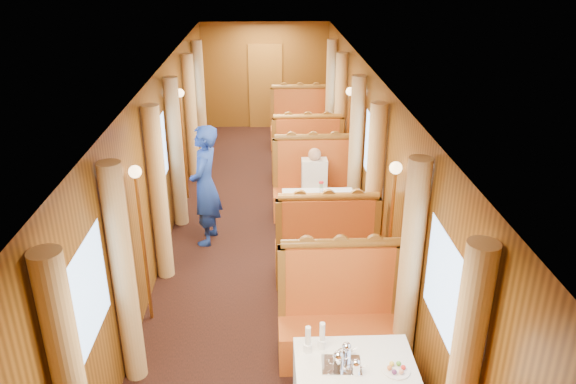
{
  "coord_description": "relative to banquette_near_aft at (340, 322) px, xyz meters",
  "views": [
    {
      "loc": [
        0.01,
        -7.36,
        4.08
      ],
      "look_at": [
        0.28,
        -0.46,
        1.05
      ],
      "focal_mm": 35.0,
      "sensor_mm": 36.0,
      "label": 1
    }
  ],
  "objects": [
    {
      "name": "teapot_right",
      "position": [
        -0.02,
        -1.16,
        0.38
      ],
      "size": [
        0.15,
        0.11,
        0.11
      ],
      "primitive_type": null,
      "rotation": [
        0.0,
        0.0,
        -0.06
      ],
      "color": "silver",
      "rests_on": "tea_tray"
    },
    {
      "name": "banquette_far_aft",
      "position": [
        0.0,
        7.0,
        0.0
      ],
      "size": [
        1.3,
        0.55,
        1.34
      ],
      "color": "#A52E12",
      "rests_on": "floor"
    },
    {
      "name": "curtain_right_far_b",
      "position": [
        0.63,
        6.77,
        0.75
      ],
      "size": [
        0.22,
        0.22,
        2.35
      ],
      "primitive_type": "cylinder",
      "color": "tan",
      "rests_on": "floor"
    },
    {
      "name": "curtain_right_mid_b",
      "position": [
        0.63,
        3.27,
        0.75
      ],
      "size": [
        0.22,
        0.22,
        2.35
      ],
      "primitive_type": "cylinder",
      "color": "tan",
      "rests_on": "floor"
    },
    {
      "name": "tea_tray",
      "position": [
        -0.13,
        -1.06,
        0.33
      ],
      "size": [
        0.36,
        0.28,
        0.01
      ],
      "primitive_type": "cube",
      "rotation": [
        0.0,
        0.0,
        -0.06
      ],
      "color": "silver",
      "rests_on": "table_near"
    },
    {
      "name": "teapot_back",
      "position": [
        -0.07,
        -0.95,
        0.38
      ],
      "size": [
        0.15,
        0.12,
        0.12
      ],
      "primitive_type": null,
      "rotation": [
        0.0,
        0.0,
        0.07
      ],
      "color": "silver",
      "rests_on": "tea_tray"
    },
    {
      "name": "window_left_far",
      "position": [
        -2.24,
        5.99,
        1.03
      ],
      "size": [
        0.01,
        1.2,
        0.9
      ],
      "primitive_type": null,
      "rotation": [
        1.57,
        0.0,
        1.57
      ],
      "color": "#83ADE1",
      "rests_on": "wall_left"
    },
    {
      "name": "window_left_mid",
      "position": [
        -2.24,
        2.49,
        1.03
      ],
      "size": [
        0.01,
        1.2,
        0.9
      ],
      "primitive_type": null,
      "rotation": [
        1.57,
        0.0,
        1.57
      ],
      "color": "#83ADE1",
      "rests_on": "wall_left"
    },
    {
      "name": "teapot_left",
      "position": [
        -0.16,
        -1.08,
        0.39
      ],
      "size": [
        0.17,
        0.13,
        0.13
      ],
      "primitive_type": null,
      "rotation": [
        0.0,
        0.0,
        0.07
      ],
      "color": "silver",
      "rests_on": "tea_tray"
    },
    {
      "name": "curtain_right_near_b",
      "position": [
        0.63,
        -0.23,
        0.75
      ],
      "size": [
        0.22,
        0.22,
        2.35
      ],
      "primitive_type": "cylinder",
      "color": "tan",
      "rests_on": "floor"
    },
    {
      "name": "floor",
      "position": [
        -0.75,
        2.49,
        -0.42
      ],
      "size": [
        3.0,
        12.0,
        0.01
      ],
      "primitive_type": null,
      "color": "black",
      "rests_on": "ground"
    },
    {
      "name": "cup_outboard",
      "position": [
        -0.27,
        -0.81,
        0.43
      ],
      "size": [
        0.08,
        0.08,
        0.26
      ],
      "rotation": [
        0.0,
        0.0,
        -0.42
      ],
      "color": "white",
      "rests_on": "table_near"
    },
    {
      "name": "sconce_left_fore",
      "position": [
        -2.15,
        0.74,
        0.96
      ],
      "size": [
        0.14,
        0.14,
        1.95
      ],
      "color": "#BF8C3F",
      "rests_on": "floor"
    },
    {
      "name": "sconce_left_aft",
      "position": [
        -2.15,
        4.24,
        0.96
      ],
      "size": [
        0.14,
        0.14,
        1.95
      ],
      "color": "#BF8C3F",
      "rests_on": "floor"
    },
    {
      "name": "curtain_right_mid_a",
      "position": [
        0.63,
        1.71,
        0.75
      ],
      "size": [
        0.22,
        0.22,
        2.35
      ],
      "primitive_type": "cylinder",
      "color": "tan",
      "rests_on": "floor"
    },
    {
      "name": "ceiling",
      "position": [
        -0.75,
        2.49,
        2.08
      ],
      "size": [
        3.0,
        12.0,
        0.01
      ],
      "primitive_type": null,
      "rotation": [
        3.14,
        0.0,
        0.0
      ],
      "color": "silver",
      "rests_on": "wall_left"
    },
    {
      "name": "table_far",
      "position": [
        0.0,
        5.99,
        -0.05
      ],
      "size": [
        1.05,
        0.72,
        0.75
      ],
      "primitive_type": "cube",
      "color": "white",
      "rests_on": "floor"
    },
    {
      "name": "table_mid",
      "position": [
        0.0,
        2.49,
        -0.05
      ],
      "size": [
        1.05,
        0.72,
        0.75
      ],
      "primitive_type": "cube",
      "color": "white",
      "rests_on": "floor"
    },
    {
      "name": "curtain_left_mid_a",
      "position": [
        -2.13,
        1.71,
        0.75
      ],
      "size": [
        0.22,
        0.22,
        2.35
      ],
      "primitive_type": "cylinder",
      "color": "tan",
      "rests_on": "floor"
    },
    {
      "name": "rose_vase_far",
      "position": [
        -0.01,
        5.96,
        0.5
      ],
      "size": [
        0.06,
        0.06,
        0.36
      ],
      "rotation": [
        0.0,
        0.0,
        0.18
      ],
      "color": "silver",
      "rests_on": "table_far"
    },
    {
      "name": "wall_right",
      "position": [
        0.75,
        2.49,
        0.83
      ],
      "size": [
        0.01,
        12.0,
        2.5
      ],
      "primitive_type": null,
      "rotation": [
        1.57,
        0.0,
        -1.57
      ],
      "color": "brown",
      "rests_on": "floor"
    },
    {
      "name": "window_right_mid",
      "position": [
        0.74,
        2.49,
        1.03
      ],
      "size": [
        0.01,
        1.2,
        0.9
      ],
      "primitive_type": null,
      "rotation": [
        1.57,
        0.0,
        -1.57
      ],
      "color": "#83ADE1",
      "rests_on": "wall_right"
    },
    {
      "name": "window_left_near",
      "position": [
        -2.24,
        -1.01,
        1.03
      ],
      "size": [
        0.01,
        1.2,
        0.9
      ],
      "primitive_type": null,
      "rotation": [
        1.57,
        0.0,
        1.57
      ],
      "color": "#83ADE1",
      "rests_on": "wall_left"
    },
    {
      "name": "curtain_right_far_a",
      "position": [
        0.63,
        5.21,
        0.75
      ],
      "size": [
        0.22,
        0.22,
        2.35
      ],
      "primitive_type": "cylinder",
      "color": "tan",
      "rests_on": "floor"
    },
    {
      "name": "curtain_left_mid_b",
      "position": [
        -2.13,
        3.27,
        0.75
      ],
      "size": [
        0.22,
        0.22,
        2.35
      ],
      "primitive_type": "cylinder",
      "color": "tan",
      "rests_on": "floor"
    },
    {
      "name": "steward",
      "position": [
        -1.64,
        2.64,
        0.48
      ],
      "size": [
        0.53,
        0.72,
        1.8
      ],
      "primitive_type": "imported",
      "rotation": [
        0.0,
        0.0,
        -1.74
      ],
      "color": "navy",
      "rests_on": "floor"
    },
    {
      "name": "banquette_mid_fwd",
      "position": [
        0.0,
        1.47,
        0.0
      ],
      "size": [
        1.3,
        0.55,
        1.34
      ],
      "color": "#A52E12",
      "rests_on": "floor"
    },
    {
      "name": "curtain_left_far_a",
      "position": [
        -2.13,
        5.21,
        0.75
      ],
      "size": [
        0.22,
        0.22,
        2.35
      ],
      "primitive_type": "cylinder",
      "color": "tan",
      "rests_on": "floor"
    },
    {
      "name": "banquette_far_fwd",
      "position": [
        0.0,
        4.97,
        0.0
      ],
      "size": [
        1.3,
        0.55,
        1.34
      ],
      "color": "#A52E12",
      "rests_on": "floor"
    },
    {
      "name": "wall_far",
      "position": [
        -0.75,
        8.49,
        0.83
      ],
      "size": [
        3.0,
        0.01,
        2.5
      ],
      "primitive_type": null,
      "rotation": [
        1.57,
        0.0,
        0.0
      ],
      "color": "brown",
      "rests_on": "floor"
    },
    {
      "name": "curtain_left_far_b",
      "position": [
        -2.13,
        6.77,
        0.75
      ],
      "size": [
        0.22,
        0.22,
        2.35
      ],
      "primitive_type": "cylinder",
      "color": "tan",
      "rests_on": "floor"
    },
    {
      "name": "banquette_mid_aft",
      "position": [
        0.0,
        3.5,
        0.0
      ],
      "size": [
        1.3,
        0.55,
        1.34
      ],
      "color": "#A52E12",
      "rests_on": "floor"
    },
    {
      "name": "passenger",
      "position": [
        -0.0,
        3.3,
        0.32
      ],
      "size": [
        0.4,
        0.44,
        0.76
      ],
      "color": "beige",
      "rests_on": "banquette_mid_aft"
    },
    {
      "name": "banquette_near_aft",
      "position": [
        0.0,
        0.0,
        0.0
      ],
      "size": [
        1.3,
        0.55,
        1.34
      ],
      "color": "#A52E12",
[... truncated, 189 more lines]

